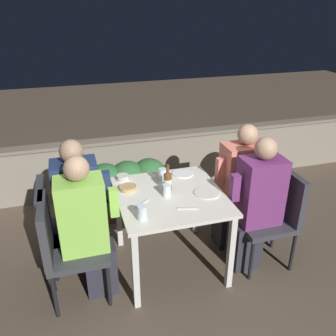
# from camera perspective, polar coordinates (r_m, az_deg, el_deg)

# --- Properties ---
(ground_plane) EXTENTS (16.00, 16.00, 0.00)m
(ground_plane) POSITION_cam_1_polar(r_m,az_deg,el_deg) (3.50, 0.33, -15.01)
(ground_plane) COLOR brown
(parapet_wall) EXTENTS (9.00, 0.18, 0.71)m
(parapet_wall) POSITION_cam_1_polar(r_m,az_deg,el_deg) (4.59, -5.22, 0.89)
(parapet_wall) COLOR gray
(parapet_wall) RESTS_ON ground_plane
(dining_table) EXTENTS (0.91, 0.93, 0.75)m
(dining_table) POSITION_cam_1_polar(r_m,az_deg,el_deg) (3.11, 0.36, -5.83)
(dining_table) COLOR silver
(dining_table) RESTS_ON ground_plane
(planter_hedge) EXTENTS (0.90, 0.47, 0.65)m
(planter_hedge) POSITION_cam_1_polar(r_m,az_deg,el_deg) (4.04, -6.37, -2.82)
(planter_hedge) COLOR brown
(planter_hedge) RESTS_ON ground_plane
(chair_left_near) EXTENTS (0.48, 0.47, 0.91)m
(chair_left_near) POSITION_cam_1_polar(r_m,az_deg,el_deg) (2.96, -16.62, -11.35)
(chair_left_near) COLOR #333338
(chair_left_near) RESTS_ON ground_plane
(person_green_blouse) EXTENTS (0.47, 0.26, 1.26)m
(person_green_blouse) POSITION_cam_1_polar(r_m,az_deg,el_deg) (2.91, -12.72, -9.39)
(person_green_blouse) COLOR #282833
(person_green_blouse) RESTS_ON ground_plane
(chair_left_far) EXTENTS (0.48, 0.47, 0.91)m
(chair_left_far) POSITION_cam_1_polar(r_m,az_deg,el_deg) (3.20, -17.10, -8.42)
(chair_left_far) COLOR #333338
(chair_left_far) RESTS_ON ground_plane
(person_navy_jumper) EXTENTS (0.47, 0.26, 1.28)m
(person_navy_jumper) POSITION_cam_1_polar(r_m,az_deg,el_deg) (3.14, -13.56, -6.41)
(person_navy_jumper) COLOR #282833
(person_navy_jumper) RESTS_ON ground_plane
(chair_right_near) EXTENTS (0.48, 0.47, 0.91)m
(chair_right_near) POSITION_cam_1_polar(r_m,az_deg,el_deg) (3.38, 16.80, -6.42)
(chair_right_near) COLOR #333338
(chair_right_near) RESTS_ON ground_plane
(person_purple_stripe) EXTENTS (0.47, 0.26, 1.26)m
(person_purple_stripe) POSITION_cam_1_polar(r_m,az_deg,el_deg) (3.23, 13.86, -5.69)
(person_purple_stripe) COLOR #282833
(person_purple_stripe) RESTS_ON ground_plane
(chair_right_far) EXTENTS (0.48, 0.47, 0.91)m
(chair_right_far) POSITION_cam_1_polar(r_m,az_deg,el_deg) (3.63, 14.21, -3.66)
(chair_right_far) COLOR #333338
(chair_right_far) RESTS_ON ground_plane
(person_coral_top) EXTENTS (0.50, 0.26, 1.26)m
(person_coral_top) POSITION_cam_1_polar(r_m,az_deg,el_deg) (3.50, 11.38, -2.97)
(person_coral_top) COLOR #282833
(person_coral_top) RESTS_ON ground_plane
(beer_bottle) EXTENTS (0.07, 0.07, 0.24)m
(beer_bottle) POSITION_cam_1_polar(r_m,az_deg,el_deg) (3.08, 0.01, -2.01)
(beer_bottle) COLOR brown
(beer_bottle) RESTS_ON dining_table
(plate_0) EXTENTS (0.20, 0.20, 0.01)m
(plate_0) POSITION_cam_1_polar(r_m,az_deg,el_deg) (3.41, 2.36, -0.87)
(plate_0) COLOR white
(plate_0) RESTS_ON dining_table
(plate_1) EXTENTS (0.22, 0.22, 0.01)m
(plate_1) POSITION_cam_1_polar(r_m,az_deg,el_deg) (3.09, 6.24, -3.96)
(plate_1) COLOR silver
(plate_1) RESTS_ON dining_table
(bowl_0) EXTENTS (0.15, 0.15, 0.03)m
(bowl_0) POSITION_cam_1_polar(r_m,az_deg,el_deg) (3.15, -6.47, -3.11)
(bowl_0) COLOR tan
(bowl_0) RESTS_ON dining_table
(bowl_1) EXTENTS (0.11, 0.11, 0.05)m
(bowl_1) POSITION_cam_1_polar(r_m,az_deg,el_deg) (3.31, -7.28, -1.48)
(bowl_1) COLOR beige
(bowl_1) RESTS_ON dining_table
(glass_cup_0) EXTENTS (0.07, 0.07, 0.11)m
(glass_cup_0) POSITION_cam_1_polar(r_m,az_deg,el_deg) (3.01, -0.20, -3.61)
(glass_cup_0) COLOR silver
(glass_cup_0) RESTS_ON dining_table
(glass_cup_1) EXTENTS (0.07, 0.07, 0.11)m
(glass_cup_1) POSITION_cam_1_polar(r_m,az_deg,el_deg) (3.27, -0.87, -1.02)
(glass_cup_1) COLOR silver
(glass_cup_1) RESTS_ON dining_table
(glass_cup_2) EXTENTS (0.08, 0.08, 0.12)m
(glass_cup_2) POSITION_cam_1_polar(r_m,az_deg,el_deg) (2.71, -4.16, -7.16)
(glass_cup_2) COLOR silver
(glass_cup_2) RESTS_ON dining_table
(fork_0) EXTENTS (0.14, 0.12, 0.01)m
(fork_0) POSITION_cam_1_polar(r_m,az_deg,el_deg) (2.93, -4.20, -5.69)
(fork_0) COLOR silver
(fork_0) RESTS_ON dining_table
(fork_1) EXTENTS (0.17, 0.06, 0.01)m
(fork_1) POSITION_cam_1_polar(r_m,az_deg,el_deg) (2.87, 3.18, -6.46)
(fork_1) COLOR silver
(fork_1) RESTS_ON dining_table
(potted_plant) EXTENTS (0.35, 0.35, 0.77)m
(potted_plant) POSITION_cam_1_polar(r_m,az_deg,el_deg) (4.31, 12.17, 0.31)
(potted_plant) COLOR #B2A899
(potted_plant) RESTS_ON ground_plane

